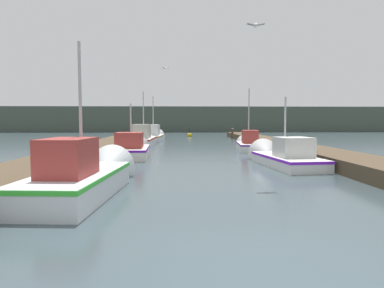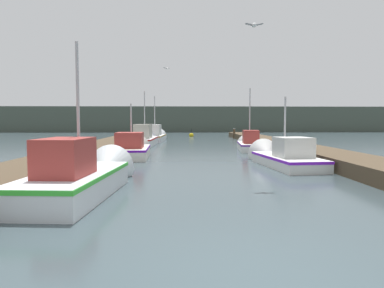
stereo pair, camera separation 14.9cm
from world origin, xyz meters
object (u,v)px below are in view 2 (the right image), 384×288
mooring_piling_0 (122,142)px  seagull_lead (167,68)px  fishing_boat_2 (132,149)px  fishing_boat_1 (282,157)px  fishing_boat_0 (85,175)px  fishing_boat_3 (249,144)px  fishing_boat_5 (155,136)px  mooring_piling_1 (234,133)px  channel_buoy (191,135)px  seagull_1 (254,25)px  fishing_boat_4 (145,139)px

mooring_piling_0 → seagull_lead: size_ratio=1.80×
fishing_boat_2 → seagull_lead: (1.58, 7.37, 5.33)m
fishing_boat_1 → fishing_boat_2: size_ratio=1.12×
fishing_boat_0 → fishing_boat_3: bearing=65.8°
fishing_boat_5 → mooring_piling_1: (8.03, 4.04, 0.04)m
channel_buoy → fishing_boat_5: bearing=-113.2°
seagull_lead → fishing_boat_5: bearing=72.6°
fishing_boat_3 → channel_buoy: size_ratio=4.60×
fishing_boat_2 → fishing_boat_5: (0.19, 13.70, 0.07)m
fishing_boat_1 → fishing_boat_2: (-6.98, 3.63, 0.05)m
fishing_boat_3 → seagull_1: (-2.25, -11.80, 4.45)m
fishing_boat_0 → mooring_piling_0: fishing_boat_0 is taller
fishing_boat_3 → channel_buoy: (-3.29, 18.04, -0.23)m
mooring_piling_0 → seagull_1: size_ratio=1.75×
fishing_boat_0 → fishing_boat_5: fishing_boat_5 is taller
fishing_boat_0 → mooring_piling_0: (-1.40, 13.95, 0.03)m
fishing_boat_0 → fishing_boat_4: size_ratio=0.91×
fishing_boat_1 → seagull_lead: 13.38m
fishing_boat_5 → seagull_lead: bearing=-74.6°
mooring_piling_0 → channel_buoy: bearing=73.1°
mooring_piling_1 → fishing_boat_3: bearing=-94.7°
seagull_lead → fishing_boat_3: bearing=-60.2°
fishing_boat_2 → seagull_1: 10.09m
fishing_boat_3 → seagull_lead: size_ratio=9.06×
fishing_boat_2 → seagull_lead: 9.23m
seagull_lead → mooring_piling_1: bearing=27.6°
fishing_boat_2 → mooring_piling_0: bearing=103.3°
fishing_boat_0 → fishing_boat_1: 8.76m
fishing_boat_4 → fishing_boat_5: fishing_boat_4 is taller
fishing_boat_1 → fishing_boat_4: fishing_boat_4 is taller
fishing_boat_3 → mooring_piling_1: fishing_boat_3 is taller
mooring_piling_0 → fishing_boat_0: bearing=-84.3°
mooring_piling_1 → seagull_1: bearing=-97.5°
fishing_boat_3 → mooring_piling_0: bearing=179.8°
channel_buoy → seagull_1: 30.22m
channel_buoy → seagull_lead: bearing=-98.6°
fishing_boat_1 → seagull_1: seagull_1 is taller
seagull_lead → seagull_1: (3.28, -15.04, -0.92)m
fishing_boat_0 → seagull_lead: seagull_lead is taller
fishing_boat_4 → fishing_boat_5: (0.38, 4.99, -0.01)m
fishing_boat_1 → fishing_boat_4: bearing=114.2°
fishing_boat_3 → seagull_lead: seagull_lead is taller
fishing_boat_1 → seagull_1: bearing=-123.7°
seagull_1 → channel_buoy: bearing=-88.7°
fishing_boat_5 → channel_buoy: 9.22m
fishing_boat_4 → channel_buoy: size_ratio=5.84×
fishing_boat_4 → mooring_piling_1: 12.35m
fishing_boat_4 → seagull_1: bearing=-71.0°
fishing_boat_5 → channel_buoy: fishing_boat_5 is taller
fishing_boat_4 → seagull_1: size_ratio=11.21×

